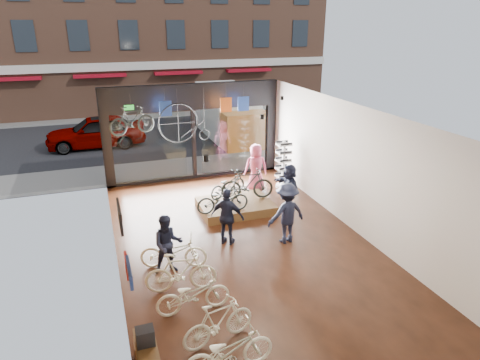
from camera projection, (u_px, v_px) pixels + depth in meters
name	position (u px, v px, depth m)	size (l,w,h in m)	color
ground_plane	(244.00, 245.00, 12.28)	(7.00, 12.00, 0.04)	black
ceiling	(244.00, 113.00, 10.94)	(7.00, 12.00, 0.04)	black
wall_left	(109.00, 199.00, 10.54)	(0.04, 12.00, 3.80)	#A26133
wall_right	(355.00, 169.00, 12.69)	(0.04, 12.00, 3.80)	beige
wall_back	(381.00, 320.00, 6.28)	(7.00, 0.04, 3.80)	beige
storefront	(193.00, 132.00, 16.93)	(7.00, 0.26, 3.80)	black
exit_sign	(129.00, 107.00, 15.69)	(0.35, 0.06, 0.18)	#198C26
street_road	(160.00, 129.00, 25.57)	(30.00, 18.00, 0.02)	black
sidewalk_near	(189.00, 167.00, 18.63)	(30.00, 2.40, 0.12)	slate
sidewalk_far	(151.00, 115.00, 29.09)	(30.00, 2.00, 0.12)	slate
opposite_building	(138.00, 6.00, 28.88)	(26.00, 5.00, 14.00)	brown
street_car	(96.00, 131.00, 21.50)	(1.93, 4.80, 1.63)	gray
box_truck	(232.00, 115.00, 22.54)	(2.32, 6.97, 2.74)	silver
floor_bike_0	(228.00, 351.00, 7.67)	(0.61, 1.74, 0.91)	beige
floor_bike_1	(218.00, 322.00, 8.40)	(0.44, 1.56, 0.94)	beige
floor_bike_2	(193.00, 294.00, 9.31)	(0.57, 1.64, 0.86)	beige
floor_bike_3	(181.00, 272.00, 10.00)	(0.48, 1.69, 1.01)	beige
floor_bike_4	(173.00, 252.00, 11.01)	(0.60, 1.72, 0.90)	beige
display_platform	(235.00, 206.00, 14.46)	(2.40, 1.80, 0.30)	brown
display_bike_left	(223.00, 199.00, 13.50)	(0.58, 1.66, 0.87)	black
display_bike_mid	(247.00, 184.00, 14.48)	(0.51, 1.79, 1.08)	black
display_bike_right	(228.00, 185.00, 14.76)	(0.55, 1.56, 0.82)	black
customer_1	(168.00, 244.00, 10.69)	(0.76, 0.59, 1.56)	#161C33
customer_2	(228.00, 217.00, 12.06)	(0.98, 0.41, 1.67)	#161C33
customer_3	(287.00, 213.00, 12.15)	(1.16, 0.67, 1.79)	#161C33
customer_4	(256.00, 168.00, 15.91)	(0.88, 0.57, 1.80)	#CC4C72
customer_5	(289.00, 187.00, 14.30)	(1.49, 0.47, 1.60)	#161C33
sunglasses_rack	(283.00, 165.00, 16.24)	(0.54, 0.44, 1.82)	white
wall_merch	(132.00, 301.00, 7.69)	(0.40, 2.40, 2.60)	navy
penny_farthing	(187.00, 124.00, 15.60)	(1.84, 0.06, 1.47)	black
hung_bike	(132.00, 120.00, 14.22)	(0.45, 1.58, 0.95)	black
jersey_left	(166.00, 109.00, 15.46)	(0.45, 0.03, 0.55)	#1E3F99
jersey_mid	(226.00, 105.00, 16.16)	(0.45, 0.03, 0.55)	#CC5919
jersey_right	(243.00, 104.00, 16.38)	(0.45, 0.03, 0.55)	#1E3F99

